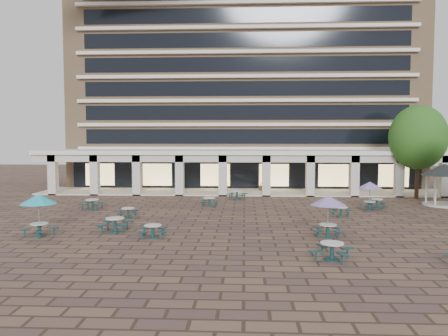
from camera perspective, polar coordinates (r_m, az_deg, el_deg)
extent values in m
plane|color=brown|center=(30.41, 2.65, -6.77)|extent=(120.00, 120.00, 0.00)
cube|color=tan|center=(55.63, 2.73, 9.48)|extent=(40.00, 15.00, 22.00)
cube|color=silver|center=(47.64, 2.70, 2.58)|extent=(36.80, 0.50, 0.35)
cube|color=black|center=(47.86, 2.71, 4.14)|extent=(35.20, 0.05, 1.60)
cube|color=silver|center=(47.65, 2.71, 5.70)|extent=(36.80, 0.50, 0.35)
cube|color=black|center=(47.93, 2.72, 7.25)|extent=(35.20, 0.05, 1.60)
cube|color=silver|center=(47.79, 2.72, 8.82)|extent=(36.80, 0.50, 0.35)
cube|color=black|center=(48.15, 2.73, 10.34)|extent=(35.20, 0.05, 1.60)
cube|color=silver|center=(48.08, 2.73, 11.91)|extent=(36.80, 0.50, 0.35)
cube|color=black|center=(48.51, 2.74, 13.39)|extent=(35.20, 0.05, 1.60)
cube|color=silver|center=(48.51, 2.74, 14.95)|extent=(36.80, 0.50, 0.35)
cube|color=black|center=(49.00, 2.75, 16.39)|extent=(35.20, 0.05, 1.60)
cube|color=silver|center=(49.07, 2.75, 17.93)|extent=(36.80, 0.50, 0.35)
cube|color=black|center=(49.62, 2.76, 19.33)|extent=(35.20, 0.05, 1.60)
cube|color=silver|center=(49.76, 2.76, 20.84)|extent=(36.80, 0.50, 0.35)
cube|color=white|center=(44.90, 2.70, 2.11)|extent=(42.00, 6.60, 0.40)
cube|color=beige|center=(42.07, 2.69, 1.37)|extent=(42.00, 0.30, 0.90)
cube|color=black|center=(47.73, 2.69, -0.67)|extent=(38.00, 0.15, 3.20)
cube|color=beige|center=(45.23, 2.68, -3.14)|extent=(42.00, 6.00, 0.12)
cube|color=beige|center=(46.50, -21.43, -0.82)|extent=(0.80, 0.80, 4.00)
cube|color=beige|center=(44.94, -16.51, -0.86)|extent=(0.80, 0.80, 4.00)
cube|color=beige|center=(43.73, -11.28, -0.90)|extent=(0.80, 0.80, 4.00)
cube|color=beige|center=(42.91, -5.80, -0.94)|extent=(0.80, 0.80, 4.00)
cube|color=beige|center=(42.49, -0.16, -0.97)|extent=(0.80, 0.80, 4.00)
cube|color=beige|center=(42.49, 5.53, -0.99)|extent=(0.80, 0.80, 4.00)
cube|color=beige|center=(42.90, 11.18, -1.00)|extent=(0.80, 0.80, 4.00)
cube|color=beige|center=(43.72, 16.66, -1.00)|extent=(0.80, 0.80, 4.00)
cube|color=beige|center=(44.93, 21.89, -0.99)|extent=(0.80, 0.80, 4.00)
cube|color=beige|center=(46.49, 26.81, -0.97)|extent=(0.80, 0.80, 4.00)
cube|color=#FFD88C|center=(50.22, -15.89, -0.81)|extent=(3.20, 0.08, 2.40)
cube|color=#FFD88C|center=(48.56, -8.71, -0.87)|extent=(3.20, 0.08, 2.40)
cube|color=#FFD88C|center=(47.71, -1.16, -0.91)|extent=(3.20, 0.08, 2.40)
cube|color=#FFD88C|center=(47.71, 6.54, -0.93)|extent=(3.20, 0.08, 2.40)
cube|color=#FFD88C|center=(48.55, 14.09, -0.94)|extent=(3.20, 0.08, 2.40)
cube|color=#FFD88C|center=(50.21, 21.27, -0.93)|extent=(3.20, 0.08, 2.40)
cylinder|color=#13363A|center=(25.42, -9.25, -8.92)|extent=(0.68, 0.68, 0.04)
cylinder|color=#13363A|center=(25.35, -9.26, -8.26)|extent=(0.17, 0.17, 0.64)
cylinder|color=silver|center=(25.28, -9.27, -7.40)|extent=(0.97, 0.97, 0.05)
cube|color=#13363A|center=(25.83, -8.01, -7.77)|extent=(0.53, 0.59, 0.05)
cylinder|color=#13363A|center=(25.88, -8.00, -8.25)|extent=(0.08, 0.08, 0.41)
cube|color=#13363A|center=(25.89, -10.40, -7.77)|extent=(0.59, 0.53, 0.05)
cylinder|color=#13363A|center=(25.93, -10.39, -8.26)|extent=(0.08, 0.08, 0.41)
cube|color=#13363A|center=(24.84, -10.57, -8.27)|extent=(0.53, 0.59, 0.05)
cylinder|color=#13363A|center=(24.89, -10.57, -8.78)|extent=(0.08, 0.08, 0.41)
cube|color=#13363A|center=(24.79, -8.08, -8.27)|extent=(0.59, 0.53, 0.05)
cylinder|color=#13363A|center=(24.84, -8.07, -8.78)|extent=(0.08, 0.08, 0.41)
cylinder|color=#13363A|center=(27.48, -14.03, -8.00)|extent=(0.78, 0.78, 0.04)
cylinder|color=#13363A|center=(27.41, -14.05, -7.30)|extent=(0.20, 0.20, 0.73)
cylinder|color=silver|center=(27.33, -14.06, -6.39)|extent=(1.11, 1.11, 0.06)
cube|color=#13363A|center=(27.83, -12.50, -6.85)|extent=(0.64, 0.66, 0.06)
cylinder|color=#13363A|center=(27.87, -12.50, -7.36)|extent=(0.09, 0.09, 0.47)
cube|color=#13363A|center=(28.13, -14.95, -6.77)|extent=(0.66, 0.64, 0.06)
cylinder|color=#13363A|center=(28.18, -14.94, -7.28)|extent=(0.09, 0.09, 0.47)
cube|color=#13363A|center=(26.97, -15.65, -7.25)|extent=(0.64, 0.66, 0.06)
cylinder|color=#13363A|center=(27.02, -15.64, -7.78)|extent=(0.09, 0.09, 0.47)
cube|color=#13363A|center=(26.66, -13.11, -7.34)|extent=(0.66, 0.64, 0.06)
cylinder|color=#13363A|center=(26.71, -13.10, -7.87)|extent=(0.09, 0.09, 0.47)
cylinder|color=#13363A|center=(21.32, 13.90, -11.51)|extent=(0.76, 0.76, 0.04)
cylinder|color=#13363A|center=(21.23, 13.91, -10.64)|extent=(0.19, 0.19, 0.71)
cylinder|color=silver|center=(21.13, 13.93, -9.50)|extent=(1.08, 1.08, 0.05)
cube|color=#13363A|center=(21.66, 15.83, -10.06)|extent=(0.66, 0.50, 0.05)
cylinder|color=#13363A|center=(21.72, 15.82, -10.69)|extent=(0.09, 0.09, 0.45)
cube|color=#13363A|center=(21.90, 12.71, -9.85)|extent=(0.50, 0.66, 0.05)
cylinder|color=#13363A|center=(21.96, 12.70, -10.48)|extent=(0.09, 0.09, 0.45)
cube|color=#13363A|center=(20.77, 11.92, -10.59)|extent=(0.66, 0.50, 0.05)
cylinder|color=#13363A|center=(20.84, 11.91, -11.26)|extent=(0.09, 0.09, 0.45)
cube|color=#13363A|center=(20.52, 15.21, -10.83)|extent=(0.50, 0.66, 0.05)
cylinder|color=#13363A|center=(20.58, 15.19, -11.50)|extent=(0.09, 0.09, 0.45)
cylinder|color=#13363A|center=(27.61, -22.95, -8.15)|extent=(0.70, 0.70, 0.04)
cylinder|color=#13363A|center=(27.55, -22.97, -7.52)|extent=(0.18, 0.18, 0.66)
cylinder|color=silver|center=(27.48, -22.99, -6.70)|extent=(1.00, 1.00, 0.05)
cube|color=#13363A|center=(27.53, -21.34, -7.25)|extent=(0.62, 0.49, 0.05)
cylinder|color=#13363A|center=(27.57, -21.33, -7.72)|extent=(0.08, 0.08, 0.42)
cube|color=#13363A|center=(28.30, -22.96, -6.99)|extent=(0.49, 0.62, 0.05)
cylinder|color=#13363A|center=(28.34, -22.95, -7.45)|extent=(0.08, 0.08, 0.42)
cube|color=#13363A|center=(27.55, -24.61, -7.33)|extent=(0.62, 0.49, 0.05)
cylinder|color=#13363A|center=(27.60, -24.59, -7.80)|extent=(0.08, 0.08, 0.42)
cube|color=#13363A|center=(26.76, -22.99, -7.61)|extent=(0.49, 0.62, 0.05)
cylinder|color=#13363A|center=(26.81, -22.98, -8.09)|extent=(0.08, 0.08, 0.42)
cylinder|color=gray|center=(27.40, -23.02, -5.73)|extent=(0.05, 0.05, 2.40)
cone|color=#1FA8C3|center=(27.26, -23.07, -3.76)|extent=(2.10, 2.10, 0.55)
cylinder|color=#13363A|center=(31.91, -12.40, -6.31)|extent=(0.65, 0.65, 0.04)
cylinder|color=#13363A|center=(31.86, -12.41, -5.81)|extent=(0.17, 0.17, 0.61)
cylinder|color=silver|center=(31.80, -12.42, -5.15)|extent=(0.93, 0.93, 0.05)
cube|color=#13363A|center=(32.37, -11.55, -5.46)|extent=(0.46, 0.57, 0.05)
cylinder|color=#13363A|center=(32.41, -11.55, -5.83)|extent=(0.07, 0.07, 0.39)
cube|color=#13363A|center=(32.32, -13.37, -5.50)|extent=(0.57, 0.46, 0.05)
cylinder|color=#13363A|center=(32.36, -13.36, -5.87)|extent=(0.07, 0.07, 0.39)
cube|color=#13363A|center=(31.32, -13.30, -5.80)|extent=(0.46, 0.57, 0.05)
cylinder|color=#13363A|center=(31.35, -13.30, -6.18)|extent=(0.07, 0.07, 0.39)
cube|color=#13363A|center=(31.37, -11.43, -5.76)|extent=(0.57, 0.46, 0.05)
cylinder|color=#13363A|center=(31.40, -11.42, -6.14)|extent=(0.07, 0.07, 0.39)
cylinder|color=#13363A|center=(25.94, 13.38, -8.71)|extent=(0.69, 0.69, 0.04)
cylinder|color=#13363A|center=(25.87, 13.39, -8.06)|extent=(0.18, 0.18, 0.65)
cylinder|color=silver|center=(25.80, 13.40, -7.21)|extent=(0.98, 0.98, 0.05)
cube|color=#13363A|center=(26.43, 14.47, -7.58)|extent=(0.59, 0.55, 0.05)
cylinder|color=#13363A|center=(26.47, 14.47, -8.06)|extent=(0.08, 0.08, 0.41)
cube|color=#13363A|center=(26.34, 12.11, -7.58)|extent=(0.55, 0.59, 0.05)
cylinder|color=#13363A|center=(26.39, 12.11, -8.06)|extent=(0.08, 0.08, 0.41)
cube|color=#13363A|center=(25.29, 12.26, -8.07)|extent=(0.59, 0.55, 0.05)
cylinder|color=#13363A|center=(25.33, 12.25, -8.57)|extent=(0.08, 0.08, 0.41)
cube|color=#13363A|center=(25.38, 14.72, -8.07)|extent=(0.55, 0.59, 0.05)
cylinder|color=#13363A|center=(25.42, 14.71, -8.57)|extent=(0.08, 0.08, 0.41)
cylinder|color=gray|center=(25.71, 13.42, -6.20)|extent=(0.05, 0.05, 2.35)
cone|color=#836FB8|center=(25.56, 13.45, -4.14)|extent=(2.06, 2.06, 0.54)
cylinder|color=#13363A|center=(36.26, -16.80, -5.15)|extent=(0.74, 0.74, 0.04)
cylinder|color=#13363A|center=(36.21, -16.81, -4.64)|extent=(0.19, 0.19, 0.70)
cylinder|color=silver|center=(36.15, -16.83, -3.98)|extent=(1.05, 1.05, 0.05)
cube|color=#13363A|center=(36.53, -15.64, -4.36)|extent=(0.62, 0.61, 0.05)
cylinder|color=#13363A|center=(36.57, -15.63, -4.73)|extent=(0.08, 0.08, 0.44)
cube|color=#13363A|center=(36.93, -17.35, -4.30)|extent=(0.61, 0.62, 0.05)
cylinder|color=#13363A|center=(36.97, -17.34, -4.67)|extent=(0.08, 0.08, 0.44)
cube|color=#13363A|center=(35.87, -18.02, -4.56)|extent=(0.62, 0.61, 0.05)
cylinder|color=#13363A|center=(35.90, -18.01, -4.94)|extent=(0.08, 0.08, 0.44)
cube|color=#13363A|center=(35.45, -16.27, -4.62)|extent=(0.61, 0.62, 0.05)
cylinder|color=#13363A|center=(35.49, -16.26, -5.01)|extent=(0.08, 0.08, 0.44)
cylinder|color=#13363A|center=(36.23, -1.93, -4.99)|extent=(0.68, 0.68, 0.04)
cylinder|color=#13363A|center=(36.19, -1.93, -4.52)|extent=(0.17, 0.17, 0.64)
cylinder|color=silver|center=(36.13, -1.93, -3.91)|extent=(0.97, 0.97, 0.05)
cube|color=#13363A|center=(36.65, -1.01, -4.24)|extent=(0.57, 0.56, 0.05)
cylinder|color=#13363A|center=(36.68, -1.01, -4.59)|extent=(0.08, 0.08, 0.41)
cube|color=#13363A|center=(36.75, -2.67, -4.22)|extent=(0.56, 0.57, 0.05)
cylinder|color=#13363A|center=(36.78, -2.67, -4.57)|extent=(0.08, 0.08, 0.41)
cube|color=#13363A|center=(35.70, -2.87, -4.47)|extent=(0.57, 0.56, 0.05)
cylinder|color=#13363A|center=(35.74, -2.87, -4.82)|extent=(0.08, 0.08, 0.41)
cube|color=#13363A|center=(35.60, -1.16, -4.49)|extent=(0.56, 0.57, 0.05)
cylinder|color=#13363A|center=(35.63, -1.16, -4.84)|extent=(0.08, 0.08, 0.41)
cylinder|color=#13363A|center=(32.70, 15.01, -6.11)|extent=(0.65, 0.65, 0.04)
cylinder|color=#13363A|center=(32.65, 15.02, -5.61)|extent=(0.17, 0.17, 0.61)
cylinder|color=silver|center=(32.59, 15.03, -4.97)|extent=(0.93, 0.93, 0.05)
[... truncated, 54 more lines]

